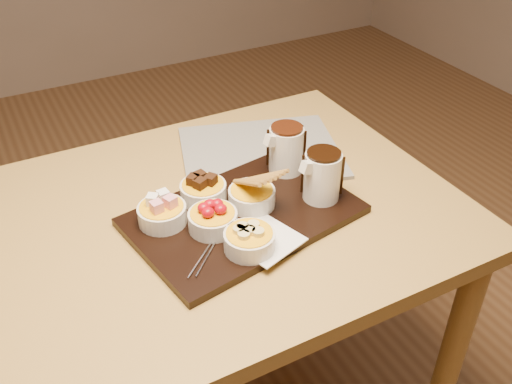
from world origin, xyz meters
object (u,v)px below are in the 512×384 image
pitcher_dark_chocolate (322,177)px  pitcher_milk_chocolate (286,150)px  bowl_strawberries (213,221)px  dining_table (185,255)px  serving_board (243,216)px  newspaper (261,152)px

pitcher_dark_chocolate → pitcher_milk_chocolate: (-0.01, 0.13, 0.00)m
bowl_strawberries → dining_table: bearing=116.9°
serving_board → dining_table: bearing=143.1°
pitcher_dark_chocolate → newspaper: (-0.02, 0.25, -0.07)m
pitcher_milk_chocolate → newspaper: 0.13m
dining_table → pitcher_milk_chocolate: bearing=8.0°
dining_table → serving_board: serving_board is taller
dining_table → pitcher_dark_chocolate: pitcher_dark_chocolate is taller
serving_board → pitcher_milk_chocolate: size_ratio=4.25×
pitcher_dark_chocolate → newspaper: 0.26m
pitcher_milk_chocolate → serving_board: bearing=-158.2°
dining_table → serving_board: (0.12, -0.06, 0.11)m
pitcher_milk_chocolate → dining_table: bearing=178.1°
dining_table → bowl_strawberries: bearing=-63.1°
pitcher_dark_chocolate → dining_table: bearing=152.8°
dining_table → serving_board: 0.17m
pitcher_dark_chocolate → pitcher_milk_chocolate: same height
pitcher_dark_chocolate → newspaper: pitcher_dark_chocolate is taller
dining_table → bowl_strawberries: bowl_strawberries is taller
dining_table → pitcher_dark_chocolate: 0.35m
dining_table → newspaper: bearing=29.5°
dining_table → pitcher_dark_chocolate: (0.29, -0.09, 0.17)m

